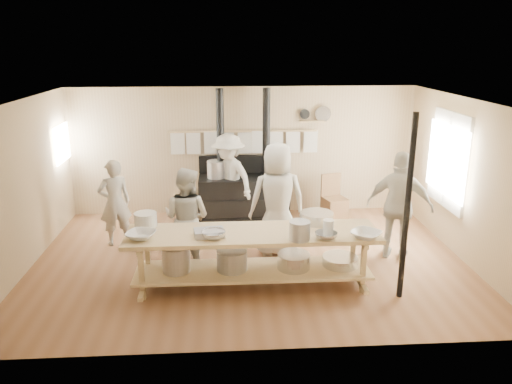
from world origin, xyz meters
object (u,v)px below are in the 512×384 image
Objects in this scene: stove at (244,193)px; cook_left at (187,218)px; chair at (334,207)px; prep_table at (252,253)px; cook_far_left at (115,203)px; cook_center at (277,200)px; cook_right at (399,206)px; cook_by_window at (229,178)px; roasting_pan at (209,233)px.

stove reaches higher than cook_left.
chair is (2.79, 1.98, -0.54)m from cook_left.
prep_table is 1.28m from cook_left.
cook_far_left is at bearing 142.55° from prep_table.
chair is (1.81, 2.76, -0.25)m from prep_table.
cook_center is at bearing 143.43° from cook_far_left.
cook_center is 1.06× the size of cook_right.
cook_center is (2.78, -0.58, 0.19)m from cook_far_left.
cook_center reaches higher than prep_table.
prep_table is at bearing -90.04° from stove.
cook_by_window is at bearing -69.72° from cook_center.
prep_table is 2.35× the size of cook_far_left.
cook_far_left is (-2.29, -1.26, 0.24)m from stove.
stove reaches higher than roasting_pan.
roasting_pan is at bearing -100.98° from stove.
cook_right is at bearing 144.50° from cook_far_left.
cook_left is at bearing -161.17° from chair.
stove reaches higher than chair.
cook_left reaches higher than prep_table.
prep_table is 2.00× the size of cook_right.
stove is 3.28m from cook_right.
stove is 1.45× the size of cook_right.
cook_right is at bearing 19.33° from prep_table.
stove is 3.02m from prep_table.
cook_center is (1.47, 0.40, 0.15)m from cook_left.
cook_left is 0.90× the size of cook_right.
cook_by_window is at bearing 84.02° from roasting_pan.
cook_far_left is 0.85× the size of cook_right.
cook_left is (1.31, -0.98, 0.04)m from cook_far_left.
stove is 2.46m from cook_left.
chair is (-0.63, 1.90, -0.63)m from cook_right.
cook_left is 0.97m from roasting_pan.
stove is 0.49m from cook_by_window.
cook_by_window is at bearing 160.98° from chair.
stove is 1.37× the size of cook_center.
stove is 2.84× the size of chair.
cook_far_left is 3.73× the size of roasting_pan.
cook_right reaches higher than roasting_pan.
roasting_pan is at bearing 44.90° from cook_center.
cook_center is (0.48, -1.84, 0.43)m from stove.
prep_table is 2.89m from cook_far_left.
prep_table is 2.89m from cook_by_window.
cook_right is (4.73, -0.90, 0.13)m from cook_far_left.
cook_right is 2.10m from chair.
cook_right reaches higher than cook_far_left.
cook_right is at bearing -41.54° from stove.
stove is at bearing -15.63° from cook_right.
cook_left reaches higher than roasting_pan.
roasting_pan reaches higher than prep_table.
stove is 6.33× the size of roasting_pan.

